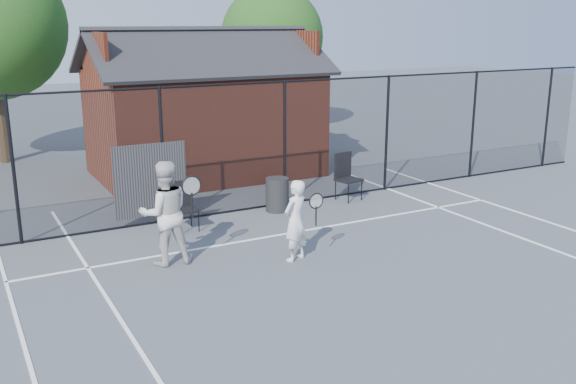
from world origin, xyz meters
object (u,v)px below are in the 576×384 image
chair_left (185,207)px  player_front (296,220)px  chair_right (349,178)px  waste_bin (277,195)px  clubhouse (204,119)px  player_back (165,213)px

chair_left → player_front: bearing=-68.0°
player_front → chair_right: (3.18, 3.01, -0.20)m
player_front → waste_bin: bearing=68.7°
clubhouse → chair_left: clubhouse is taller
chair_left → waste_bin: size_ratio=1.30×
clubhouse → player_front: size_ratio=4.23×
player_back → waste_bin: bearing=31.4°
clubhouse → chair_right: bearing=-64.6°
player_back → player_front: bearing=-24.2°
clubhouse → waste_bin: bearing=-88.9°
clubhouse → player_back: 7.24m
clubhouse → chair_left: (-2.31, -4.79, -1.09)m
clubhouse → player_back: (-3.26, -6.44, -0.64)m
chair_right → waste_bin: bearing=169.0°
player_back → waste_bin: player_back is taller
clubhouse → chair_right: clubhouse is taller
player_front → chair_left: 2.90m
waste_bin → chair_left: bearing=-170.8°
player_back → waste_bin: 3.96m
player_front → waste_bin: 3.25m
chair_right → waste_bin: (-2.00, 0.00, -0.18)m
chair_left → chair_right: 4.41m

